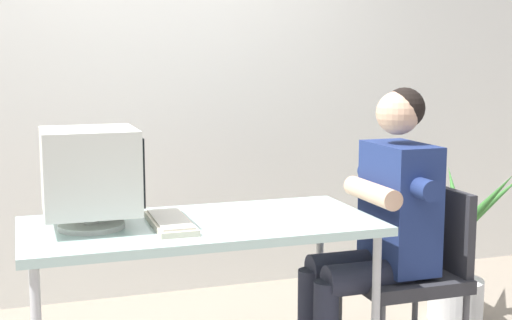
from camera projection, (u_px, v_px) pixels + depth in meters
The scene contains 7 objects.
wall_back at pixel (190, 46), 4.26m from camera, with size 8.00×0.10×3.00m, color silver.
desk at pixel (201, 234), 2.96m from camera, with size 1.47×0.70×0.75m.
crt_monitor at pixel (91, 172), 2.81m from camera, with size 0.38×0.36×0.40m.
keyboard at pixel (170, 222), 2.88m from camera, with size 0.16×0.43×0.03m.
office_chair at pixel (414, 266), 3.27m from camera, with size 0.48×0.48×0.84m.
person_seated at pixel (380, 221), 3.18m from camera, with size 0.69×0.59×1.30m.
potted_plant at pixel (457, 254), 3.87m from camera, with size 0.77×0.72×0.88m.
Camera 1 is at (-0.70, -2.81, 1.44)m, focal length 49.66 mm.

